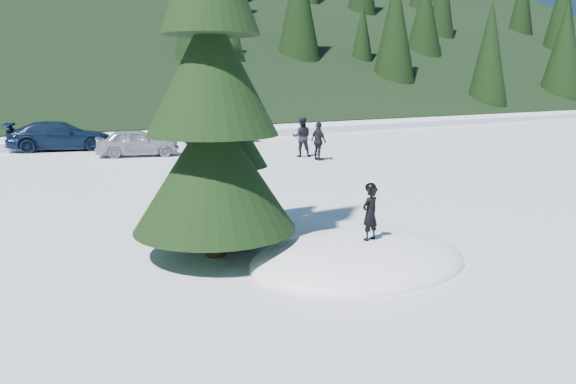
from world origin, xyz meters
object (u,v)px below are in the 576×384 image
car_4 (137,142)px  adult_0 (302,137)px  spruce_short (228,142)px  car_5 (219,130)px  adult_1 (319,141)px  child_skier (370,213)px  spruce_tall (212,88)px  car_3 (60,136)px

car_4 → adult_0: bearing=-106.1°
spruce_short → car_5: 19.62m
car_5 → adult_1: bearing=-161.3°
spruce_short → child_skier: bearing=-69.5°
adult_1 → car_5: size_ratio=0.40×
adult_1 → spruce_tall: bearing=134.5°
spruce_short → adult_0: spruce_short is taller
car_5 → car_3: bearing=100.7°
child_skier → spruce_short: bearing=-78.1°
spruce_short → child_skier: size_ratio=5.22×
spruce_tall → child_skier: 3.82m
car_3 → car_5: (8.37, -0.66, -0.03)m
adult_1 → adult_0: bearing=-3.4°
car_3 → car_5: size_ratio=1.18×
adult_1 → car_4: adult_1 is taller
adult_0 → car_4: (-6.33, 4.18, -0.28)m
car_3 → car_5: bearing=-79.1°
adult_0 → car_3: bearing=-11.9°
child_skier → car_3: 21.98m
child_skier → spruce_tall: bearing=-50.0°
child_skier → adult_1: 14.15m
spruce_short → car_4: spruce_short is taller
spruce_short → car_5: size_ratio=1.27×
spruce_short → car_5: spruce_short is taller
child_skier → adult_0: bearing=-127.0°
spruce_tall → car_3: spruce_tall is taller
adult_1 → car_3: 13.24m
spruce_short → spruce_tall: bearing=-125.5°
adult_0 → car_4: adult_0 is taller
car_4 → car_5: (5.75, 3.56, 0.06)m
adult_0 → car_3: size_ratio=0.37×
adult_0 → car_3: 12.27m
spruce_short → car_4: bearing=81.1°
spruce_tall → car_4: 16.26m
car_3 → child_skier: bearing=-160.3°
adult_1 → car_5: adult_1 is taller
car_4 → spruce_tall: bearing=-174.3°
child_skier → car_5: size_ratio=0.24×
spruce_short → adult_1: size_ratio=3.19×
adult_0 → car_5: 7.76m
spruce_short → adult_0: 13.32m
car_4 → child_skier: bearing=-165.8°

